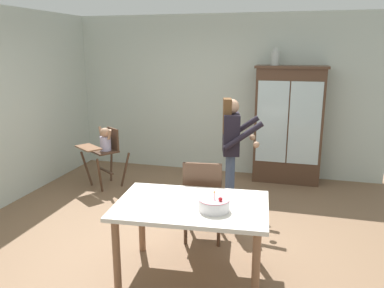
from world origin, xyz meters
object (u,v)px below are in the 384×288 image
at_px(dining_table, 192,213).
at_px(china_cabinet, 288,125).
at_px(high_chair_with_toddler, 105,146).
at_px(adult_person, 231,142).
at_px(birthday_cake, 214,205).
at_px(dining_chair_far_side, 203,196).
at_px(ceramic_vase, 275,58).

bearing_deg(dining_table, china_cabinet, 75.74).
bearing_deg(high_chair_with_toddler, adult_person, 20.91).
height_order(birthday_cake, dining_chair_far_side, dining_chair_far_side).
relative_size(birthday_cake, dining_chair_far_side, 0.29).
bearing_deg(adult_person, high_chair_with_toddler, 63.28).
relative_size(china_cabinet, dining_chair_far_side, 1.96).
bearing_deg(birthday_cake, china_cabinet, 80.18).
xyz_separation_m(birthday_cake, dining_chair_far_side, (-0.28, 0.77, -0.24)).
relative_size(adult_person, dining_chair_far_side, 1.59).
bearing_deg(birthday_cake, ceramic_vase, 84.83).
distance_m(birthday_cake, dining_chair_far_side, 0.85).
distance_m(ceramic_vase, birthday_cake, 3.40).
xyz_separation_m(ceramic_vase, birthday_cake, (-0.29, -3.16, -1.20)).
distance_m(ceramic_vase, dining_chair_far_side, 2.85).
bearing_deg(high_chair_with_toddler, dining_table, -11.92).
distance_m(china_cabinet, high_chair_with_toddler, 2.94).
relative_size(high_chair_with_toddler, adult_person, 0.62).
xyz_separation_m(adult_person, birthday_cake, (0.13, -1.65, -0.17)).
bearing_deg(ceramic_vase, adult_person, -105.22).
relative_size(high_chair_with_toddler, birthday_cake, 3.39).
bearing_deg(china_cabinet, dining_table, -104.26).
bearing_deg(high_chair_with_toddler, dining_chair_far_side, -1.43).
height_order(ceramic_vase, dining_table, ceramic_vase).
xyz_separation_m(ceramic_vase, dining_chair_far_side, (-0.57, -2.40, -1.44)).
xyz_separation_m(china_cabinet, dining_chair_far_side, (-0.83, -2.39, -0.39)).
bearing_deg(adult_person, dining_table, 162.74).
bearing_deg(china_cabinet, dining_chair_far_side, -109.17).
bearing_deg(birthday_cake, high_chair_with_toddler, 135.71).
height_order(adult_person, birthday_cake, adult_person).
bearing_deg(china_cabinet, birthday_cake, -99.82).
bearing_deg(dining_chair_far_side, dining_table, 87.42).
height_order(high_chair_with_toddler, birthday_cake, high_chair_with_toddler).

